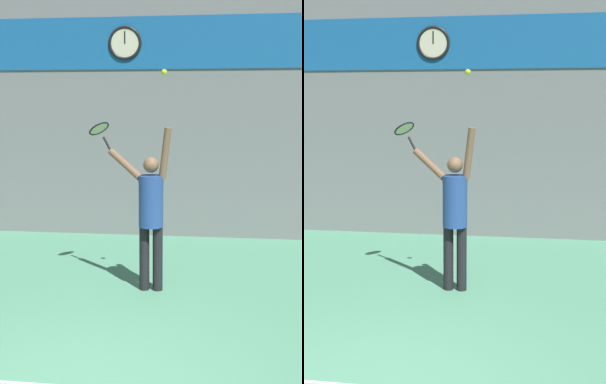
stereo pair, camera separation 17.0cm
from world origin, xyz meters
TOP-DOWN VIEW (x-y plane):
  - back_wall at (0.00, 5.72)m, footprint 18.00×0.10m
  - sponsor_banner at (0.00, 5.66)m, footprint 7.53×0.02m
  - scoreboard_clock at (-0.54, 5.64)m, footprint 0.59×0.05m
  - tennis_player at (0.28, 2.75)m, footprint 0.91×0.57m
  - tennis_racket at (-0.47, 3.22)m, footprint 0.39×0.39m
  - tennis_ball at (0.46, 2.66)m, footprint 0.07×0.07m

SIDE VIEW (x-z plane):
  - tennis_player at x=0.28m, z-range 0.01..2.12m
  - tennis_racket at x=-0.47m, z-range 1.84..2.24m
  - back_wall at x=0.00m, z-range 0.00..5.00m
  - tennis_ball at x=0.46m, z-range 2.73..2.80m
  - sponsor_banner at x=0.00m, z-range 3.00..3.90m
  - scoreboard_clock at x=-0.54m, z-range 3.16..3.75m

